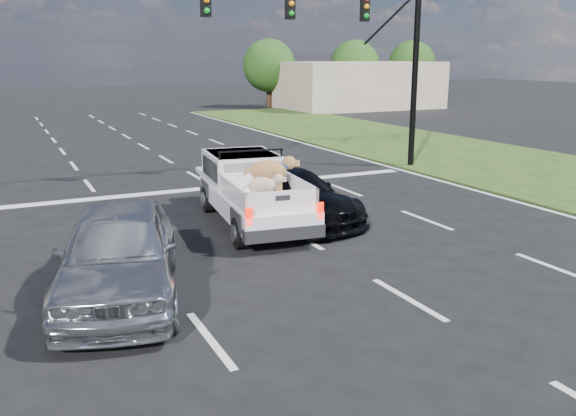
% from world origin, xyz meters
% --- Properties ---
extents(ground, '(160.00, 160.00, 0.00)m').
position_xyz_m(ground, '(0.00, 0.00, 0.00)').
color(ground, black).
rests_on(ground, ground).
extents(road_markings, '(17.75, 60.00, 0.01)m').
position_xyz_m(road_markings, '(0.00, 6.56, 0.01)').
color(road_markings, silver).
rests_on(road_markings, ground).
extents(grass_shoulder_right, '(8.00, 60.00, 0.06)m').
position_xyz_m(grass_shoulder_right, '(13.00, 6.00, 0.03)').
color(grass_shoulder_right, '#1E4013').
rests_on(grass_shoulder_right, ground).
extents(traffic_signal, '(9.11, 0.31, 7.00)m').
position_xyz_m(traffic_signal, '(7.20, 10.50, 4.73)').
color(traffic_signal, black).
rests_on(traffic_signal, ground).
extents(building_right, '(12.00, 7.00, 3.60)m').
position_xyz_m(building_right, '(22.00, 34.00, 1.80)').
color(building_right, '#C7B198').
rests_on(building_right, ground).
extents(tree_far_d, '(4.20, 4.20, 5.40)m').
position_xyz_m(tree_far_d, '(16.00, 38.00, 3.29)').
color(tree_far_d, '#332114').
rests_on(tree_far_d, ground).
extents(tree_far_e, '(4.20, 4.20, 5.40)m').
position_xyz_m(tree_far_e, '(24.00, 38.00, 3.29)').
color(tree_far_e, '#332114').
rests_on(tree_far_e, ground).
extents(tree_far_f, '(4.20, 4.20, 5.40)m').
position_xyz_m(tree_far_f, '(30.00, 38.00, 3.29)').
color(tree_far_f, '#332114').
rests_on(tree_far_f, ground).
extents(pickup_truck, '(2.29, 5.00, 1.81)m').
position_xyz_m(pickup_truck, '(1.22, 5.63, 0.85)').
color(pickup_truck, black).
rests_on(pickup_truck, ground).
extents(silver_sedan, '(3.01, 5.03, 1.60)m').
position_xyz_m(silver_sedan, '(-2.59, 2.17, 0.80)').
color(silver_sedan, '#ADAFB4').
rests_on(silver_sedan, ground).
extents(black_coupe, '(2.73, 4.70, 1.28)m').
position_xyz_m(black_coupe, '(2.20, 5.47, 0.64)').
color(black_coupe, black).
rests_on(black_coupe, ground).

